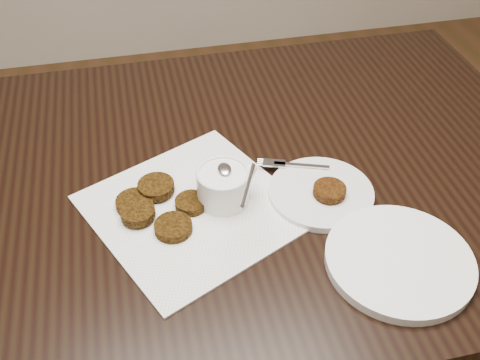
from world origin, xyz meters
name	(u,v)px	position (x,y,z in m)	size (l,w,h in m)	color
table	(213,302)	(-0.02, 0.15, 0.38)	(1.33, 0.85, 0.75)	black
napkin	(194,209)	(-0.05, 0.06, 0.75)	(0.31, 0.31, 0.00)	white
sauce_ramekin	(223,171)	(0.00, 0.07, 0.82)	(0.12, 0.12, 0.12)	white
patty_cluster	(153,204)	(-0.12, 0.08, 0.76)	(0.20, 0.20, 0.02)	#59370B
plate_with_patty	(321,190)	(0.16, 0.05, 0.76)	(0.18, 0.18, 0.03)	silver
plate_empty	(399,260)	(0.23, -0.12, 0.76)	(0.22, 0.22, 0.02)	white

